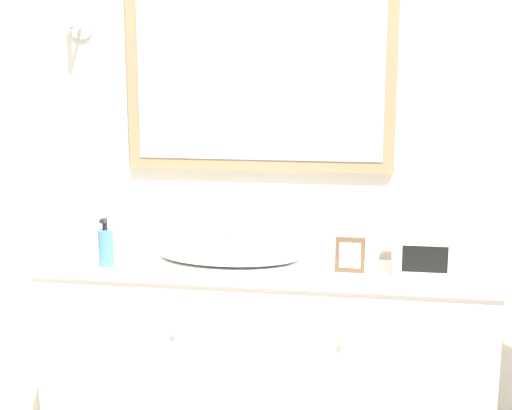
{
  "coord_description": "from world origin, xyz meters",
  "views": [
    {
      "loc": [
        0.36,
        -2.25,
        1.55
      ],
      "look_at": [
        -0.04,
        0.27,
        1.04
      ],
      "focal_mm": 50.0,
      "sensor_mm": 36.0,
      "label": 1
    }
  ],
  "objects": [
    {
      "name": "hand_towel_near_sink",
      "position": [
        0.37,
        0.39,
        0.86
      ],
      "size": [
        0.18,
        0.13,
        0.04
      ],
      "color": "#B7A899",
      "rests_on": "vanity_counter"
    },
    {
      "name": "vanity_counter",
      "position": [
        0.0,
        0.27,
        0.42
      ],
      "size": [
        1.66,
        0.54,
        0.84
      ],
      "color": "white",
      "rests_on": "ground_plane"
    },
    {
      "name": "hand_towel_far_corner",
      "position": [
        -0.7,
        0.33,
        0.87
      ],
      "size": [
        0.15,
        0.11,
        0.05
      ],
      "color": "white",
      "rests_on": "vanity_counter"
    },
    {
      "name": "appliance_box",
      "position": [
        0.56,
        0.18,
        0.91
      ],
      "size": [
        0.21,
        0.15,
        0.13
      ],
      "color": "white",
      "rests_on": "vanity_counter"
    },
    {
      "name": "sink_basin",
      "position": [
        -0.13,
        0.25,
        0.86
      ],
      "size": [
        0.53,
        0.37,
        0.18
      ],
      "color": "white",
      "rests_on": "vanity_counter"
    },
    {
      "name": "picture_frame",
      "position": [
        0.31,
        0.14,
        0.9
      ],
      "size": [
        0.1,
        0.01,
        0.12
      ],
      "color": "brown",
      "rests_on": "vanity_counter"
    },
    {
      "name": "soap_bottle",
      "position": [
        -0.55,
        0.09,
        0.91
      ],
      "size": [
        0.06,
        0.06,
        0.17
      ],
      "color": "teal",
      "rests_on": "vanity_counter"
    },
    {
      "name": "wall_back",
      "position": [
        -0.0,
        0.56,
        1.28
      ],
      "size": [
        8.0,
        0.18,
        2.55
      ],
      "color": "silver",
      "rests_on": "ground_plane"
    }
  ]
}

